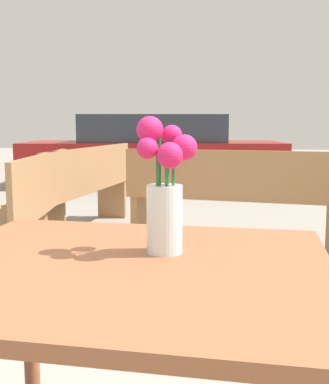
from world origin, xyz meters
TOP-DOWN VIEW (x-y plane):
  - table_front at (0.00, 0.00)m, footprint 1.00×0.90m
  - flower_vase at (0.09, 0.09)m, footprint 0.15×0.14m
  - bench_near at (0.30, 3.01)m, footprint 1.81×0.66m
  - bench_middle at (-1.12, 2.23)m, footprint 0.54×1.57m
  - bench_far at (-1.05, 3.35)m, footprint 0.61×2.03m
  - parked_car at (-0.94, 7.31)m, footprint 4.57×2.10m

SIDE VIEW (x-z plane):
  - bench_middle at x=-1.12m, z-range 0.03..0.88m
  - bench_near at x=0.30m, z-range 0.04..0.89m
  - bench_far at x=-1.05m, z-range 0.05..0.90m
  - parked_car at x=-0.94m, z-range -0.03..1.20m
  - table_front at x=0.00m, z-range 0.27..1.02m
  - flower_vase at x=0.09m, z-range 0.72..1.05m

